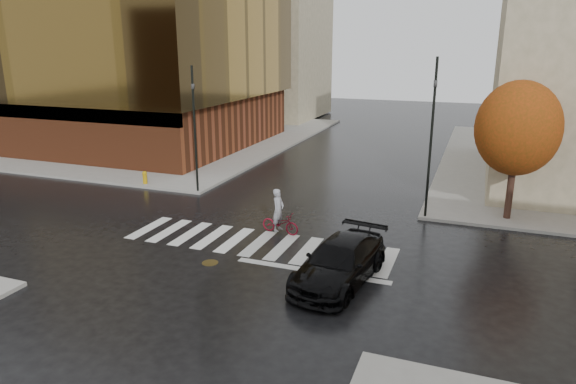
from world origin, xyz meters
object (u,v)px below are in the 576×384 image
traffic_light_nw (194,122)px  traffic_light_ne (432,128)px  cyclist (280,218)px  fire_hydrant (145,177)px  sedan (340,262)px

traffic_light_nw → traffic_light_ne: (12.60, 0.00, 0.38)m
cyclist → fire_hydrant: bearing=74.0°
cyclist → traffic_light_nw: bearing=64.7°
cyclist → traffic_light_ne: traffic_light_ne is taller
traffic_light_ne → fire_hydrant: traffic_light_ne is taller
cyclist → fire_hydrant: size_ratio=2.67×
traffic_light_nw → sedan: bearing=54.2°
sedan → fire_hydrant: bearing=157.9°
fire_hydrant → cyclist: bearing=-23.4°
traffic_light_nw → cyclist: bearing=59.2°
sedan → traffic_light_ne: (2.10, 8.10, 3.68)m
sedan → cyclist: size_ratio=2.55×
sedan → traffic_light_ne: 9.14m
traffic_light_ne → traffic_light_nw: bearing=-16.2°
cyclist → fire_hydrant: cyclist is taller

